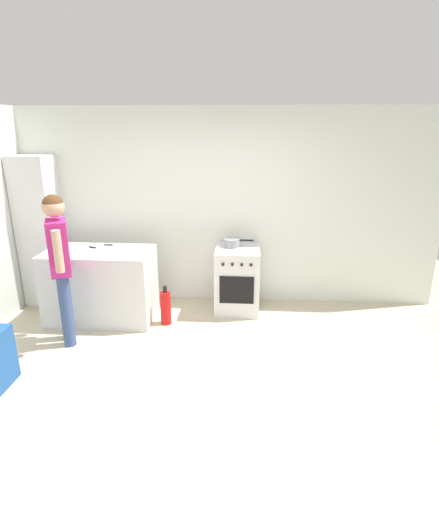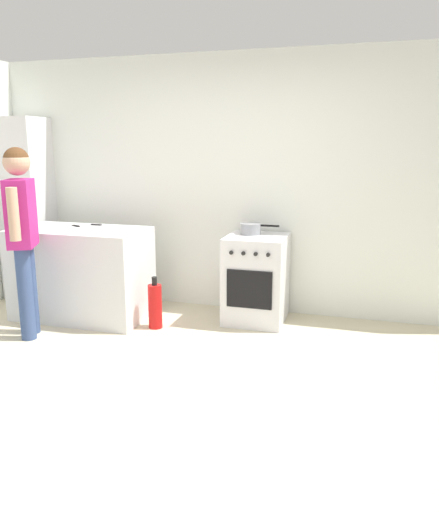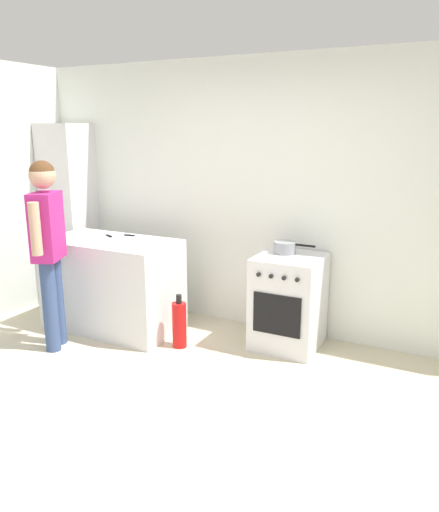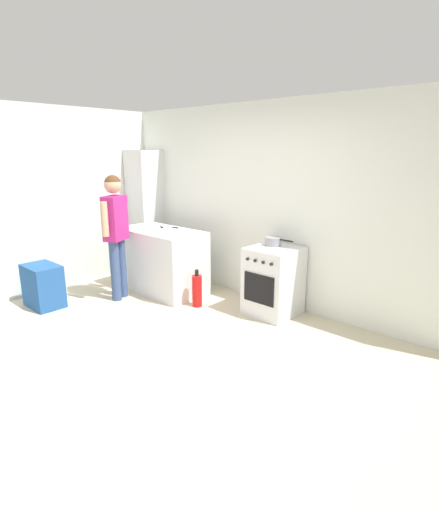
# 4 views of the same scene
# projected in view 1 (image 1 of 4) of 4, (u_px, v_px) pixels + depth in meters

# --- Properties ---
(ground_plane) EXTENTS (8.00, 8.00, 0.00)m
(ground_plane) POSITION_uv_depth(u_px,v_px,m) (197.00, 377.00, 3.91)
(ground_plane) COLOR beige
(back_wall) EXTENTS (6.00, 0.10, 2.60)m
(back_wall) POSITION_uv_depth(u_px,v_px,m) (213.00, 208.00, 5.36)
(back_wall) COLOR silver
(back_wall) RESTS_ON ground
(counter_unit) EXTENTS (1.30, 0.70, 0.90)m
(counter_unit) POSITION_uv_depth(u_px,v_px,m) (101.00, 285.00, 5.00)
(counter_unit) COLOR silver
(counter_unit) RESTS_ON ground
(oven_left) EXTENTS (0.57, 0.62, 0.85)m
(oven_left) POSITION_uv_depth(u_px,v_px,m) (237.00, 279.00, 5.26)
(oven_left) COLOR silver
(oven_left) RESTS_ON ground
(pot) EXTENTS (0.38, 0.20, 0.11)m
(pot) POSITION_uv_depth(u_px,v_px,m) (232.00, 243.00, 5.19)
(pot) COLOR gray
(pot) RESTS_ON oven_left
(knife_paring) EXTENTS (0.20, 0.13, 0.01)m
(knife_paring) POSITION_uv_depth(u_px,v_px,m) (91.00, 247.00, 5.00)
(knife_paring) COLOR silver
(knife_paring) RESTS_ON counter_unit
(knife_utility) EXTENTS (0.25, 0.05, 0.01)m
(knife_utility) POSITION_uv_depth(u_px,v_px,m) (104.00, 245.00, 5.09)
(knife_utility) COLOR silver
(knife_utility) RESTS_ON counter_unit
(person) EXTENTS (0.32, 0.53, 1.69)m
(person) POSITION_uv_depth(u_px,v_px,m) (60.00, 257.00, 4.26)
(person) COLOR #384C7A
(person) RESTS_ON ground
(fire_extinguisher) EXTENTS (0.13, 0.13, 0.50)m
(fire_extinguisher) POSITION_uv_depth(u_px,v_px,m) (166.00, 307.00, 4.92)
(fire_extinguisher) COLOR red
(fire_extinguisher) RESTS_ON ground
(larder_cabinet) EXTENTS (0.48, 0.44, 2.00)m
(larder_cabinet) POSITION_uv_depth(u_px,v_px,m) (41.00, 232.00, 5.35)
(larder_cabinet) COLOR silver
(larder_cabinet) RESTS_ON ground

